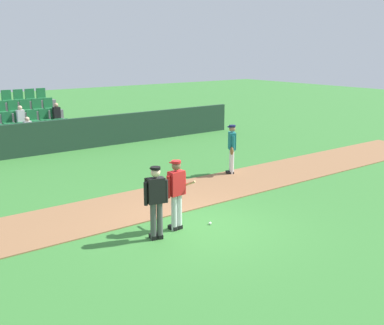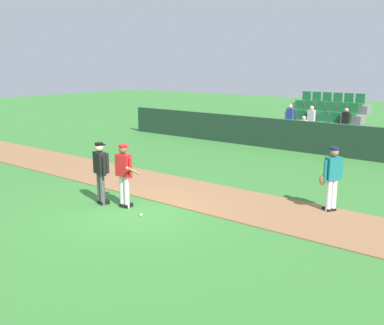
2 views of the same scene
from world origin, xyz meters
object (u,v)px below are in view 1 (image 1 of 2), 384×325
runner_teal_jersey (232,148)px  baseball (210,223)px  batter_red_jersey (176,192)px  umpire_home_plate (156,198)px

runner_teal_jersey → baseball: bearing=-138.0°
batter_red_jersey → runner_teal_jersey: bearing=34.0°
baseball → runner_teal_jersey: bearing=42.0°
umpire_home_plate → runner_teal_jersey: 6.27m
runner_teal_jersey → baseball: size_ratio=23.78×
batter_red_jersey → baseball: batter_red_jersey is taller
umpire_home_plate → baseball: 1.85m
batter_red_jersey → baseball: 1.29m
umpire_home_plate → runner_teal_jersey: (5.33, 3.30, -0.04)m
batter_red_jersey → baseball: bearing=-16.7°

